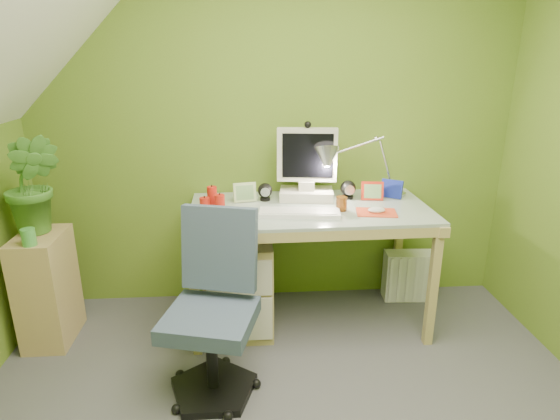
{
  "coord_description": "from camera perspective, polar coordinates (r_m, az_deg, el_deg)",
  "views": [
    {
      "loc": [
        -0.18,
        -1.49,
        1.69
      ],
      "look_at": [
        0.0,
        1.0,
        0.85
      ],
      "focal_mm": 30.0,
      "sensor_mm": 36.0,
      "label": 1
    }
  ],
  "objects": [
    {
      "name": "wall_back",
      "position": [
        3.13,
        -0.79,
        9.59
      ],
      "size": [
        3.2,
        0.01,
        2.4
      ],
      "primitive_type": "cube",
      "color": "olive",
      "rests_on": "floor"
    },
    {
      "name": "desk",
      "position": [
        3.04,
        3.51,
        -6.71
      ],
      "size": [
        1.49,
        0.77,
        0.79
      ],
      "primitive_type": null,
      "rotation": [
        0.0,
        0.0,
        0.02
      ],
      "color": "tan",
      "rests_on": "floor"
    },
    {
      "name": "monitor",
      "position": [
        2.99,
        3.31,
        6.34
      ],
      "size": [
        0.42,
        0.27,
        0.54
      ],
      "primitive_type": null,
      "rotation": [
        0.0,
        0.0,
        -0.12
      ],
      "color": "beige",
      "rests_on": "desk"
    },
    {
      "name": "speaker_left",
      "position": [
        3.0,
        -1.84,
        2.22
      ],
      "size": [
        0.11,
        0.11,
        0.11
      ],
      "primitive_type": null,
      "rotation": [
        0.0,
        0.0,
        -0.15
      ],
      "color": "black",
      "rests_on": "desk"
    },
    {
      "name": "speaker_right",
      "position": [
        3.07,
        8.29,
        2.48
      ],
      "size": [
        0.11,
        0.11,
        0.12
      ],
      "primitive_type": null,
      "rotation": [
        0.0,
        0.0,
        -0.07
      ],
      "color": "black",
      "rests_on": "desk"
    },
    {
      "name": "keyboard",
      "position": [
        2.75,
        2.39,
        -0.34
      ],
      "size": [
        0.49,
        0.2,
        0.02
      ],
      "primitive_type": "cube",
      "rotation": [
        0.0,
        0.0,
        -0.11
      ],
      "color": "white",
      "rests_on": "desk"
    },
    {
      "name": "mousepad",
      "position": [
        2.84,
        11.66,
        -0.29
      ],
      "size": [
        0.26,
        0.2,
        0.01
      ],
      "primitive_type": "cube",
      "rotation": [
        0.0,
        0.0,
        -0.16
      ],
      "color": "red",
      "rests_on": "desk"
    },
    {
      "name": "mouse",
      "position": [
        2.83,
        11.68,
        -0.01
      ],
      "size": [
        0.11,
        0.07,
        0.04
      ],
      "primitive_type": "ellipsoid",
      "rotation": [
        0.0,
        0.0,
        -0.02
      ],
      "color": "silver",
      "rests_on": "mousepad"
    },
    {
      "name": "amber_tumbler",
      "position": [
        2.83,
        7.5,
        0.76
      ],
      "size": [
        0.07,
        0.07,
        0.09
      ],
      "primitive_type": "cylinder",
      "rotation": [
        0.0,
        0.0,
        -0.06
      ],
      "color": "#8E4714",
      "rests_on": "desk"
    },
    {
      "name": "candle_cluster",
      "position": [
        2.87,
        -8.32,
        1.37
      ],
      "size": [
        0.18,
        0.16,
        0.13
      ],
      "primitive_type": null,
      "rotation": [
        0.0,
        0.0,
        -0.07
      ],
      "color": "red",
      "rests_on": "desk"
    },
    {
      "name": "photo_frame_red",
      "position": [
        3.07,
        11.19,
        2.3
      ],
      "size": [
        0.14,
        0.04,
        0.12
      ],
      "primitive_type": "cube",
      "rotation": [
        0.0,
        0.0,
        -0.14
      ],
      "color": "red",
      "rests_on": "desk"
    },
    {
      "name": "photo_frame_blue",
      "position": [
        3.14,
        13.47,
        2.53
      ],
      "size": [
        0.13,
        0.1,
        0.12
      ],
      "primitive_type": "cube",
      "rotation": [
        0.0,
        0.0,
        -0.6
      ],
      "color": "navy",
      "rests_on": "desk"
    },
    {
      "name": "photo_frame_green",
      "position": [
        2.98,
        -4.32,
        2.17
      ],
      "size": [
        0.15,
        0.05,
        0.12
      ],
      "primitive_type": "cube",
      "rotation": [
        0.0,
        0.0,
        0.18
      ],
      "color": "#B6CB8B",
      "rests_on": "desk"
    },
    {
      "name": "desk_lamp",
      "position": [
        3.08,
        11.72,
        6.84
      ],
      "size": [
        0.59,
        0.37,
        0.59
      ],
      "primitive_type": null,
      "rotation": [
        0.0,
        0.0,
        -0.25
      ],
      "color": "#B7B8BC",
      "rests_on": "desk"
    },
    {
      "name": "side_ledge",
      "position": [
        3.18,
        -26.5,
        -8.54
      ],
      "size": [
        0.26,
        0.39,
        0.69
      ],
      "primitive_type": "cube",
      "color": "tan",
      "rests_on": "floor"
    },
    {
      "name": "potted_plant",
      "position": [
        3.02,
        -27.88,
        2.79
      ],
      "size": [
        0.33,
        0.27,
        0.59
      ],
      "primitive_type": "imported",
      "rotation": [
        0.0,
        0.0,
        -0.04
      ],
      "color": "#407928",
      "rests_on": "side_ledge"
    },
    {
      "name": "green_cup",
      "position": [
        2.9,
        -28.3,
        -2.93
      ],
      "size": [
        0.09,
        0.09,
        0.1
      ],
      "primitive_type": "cylinder",
      "rotation": [
        0.0,
        0.0,
        -0.2
      ],
      "color": "green",
      "rests_on": "side_ledge"
    },
    {
      "name": "task_chair",
      "position": [
        2.4,
        -8.56,
        -12.92
      ],
      "size": [
        0.59,
        0.59,
        0.88
      ],
      "primitive_type": null,
      "rotation": [
        0.0,
        0.0,
        -0.25
      ],
      "color": "#38475C",
      "rests_on": "floor"
    },
    {
      "name": "radiator",
      "position": [
        3.51,
        15.45,
        -7.7
      ],
      "size": [
        0.36,
        0.16,
        0.36
      ],
      "primitive_type": "cube",
      "rotation": [
        0.0,
        0.0,
        -0.06
      ],
      "color": "silver",
      "rests_on": "floor"
    }
  ]
}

